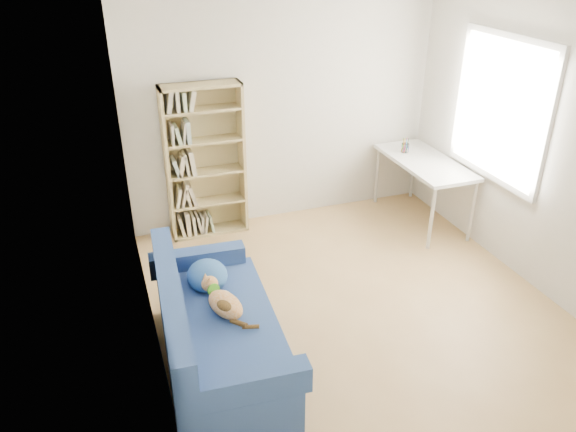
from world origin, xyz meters
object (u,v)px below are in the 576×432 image
(desk, at_px, (425,166))
(pen_cup, at_px, (405,147))
(bookshelf, at_px, (206,168))
(sofa, at_px, (214,334))

(desk, height_order, pen_cup, pen_cup)
(bookshelf, bearing_deg, pen_cup, -6.17)
(sofa, bearing_deg, bookshelf, 82.40)
(sofa, xyz_separation_m, bookshelf, (0.43, 2.19, 0.45))
(sofa, relative_size, pen_cup, 10.35)
(desk, bearing_deg, bookshelf, 166.99)
(bookshelf, distance_m, desk, 2.43)
(bookshelf, height_order, desk, bookshelf)
(sofa, height_order, desk, sofa)
(sofa, bearing_deg, desk, 33.88)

